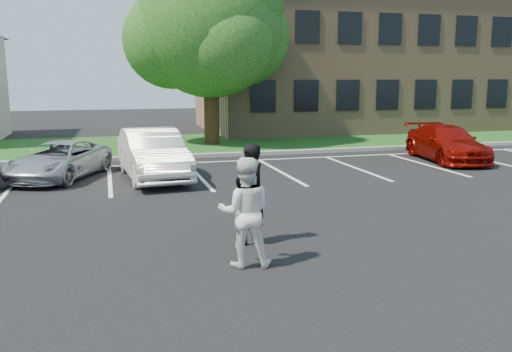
{
  "coord_description": "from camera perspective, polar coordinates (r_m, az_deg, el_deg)",
  "views": [
    {
      "loc": [
        -2.83,
        -9.2,
        3.22
      ],
      "look_at": [
        0.0,
        1.0,
        1.25
      ],
      "focal_mm": 38.0,
      "sensor_mm": 36.0,
      "label": 1
    }
  ],
  "objects": [
    {
      "name": "car_silver_minivan",
      "position": [
        18.17,
        -20.0,
        1.56
      ],
      "size": [
        3.51,
        4.64,
        1.17
      ],
      "primitive_type": "imported",
      "rotation": [
        0.0,
        0.0,
        -0.42
      ],
      "color": "#B5B7BD",
      "rests_on": "ground"
    },
    {
      "name": "grass_strip",
      "position": [
        25.56,
        -9.04,
        3.26
      ],
      "size": [
        44.0,
        8.0,
        0.08
      ],
      "primitive_type": "cube",
      "color": "#174613",
      "rests_on": "ground"
    },
    {
      "name": "office_building",
      "position": [
        35.46,
        13.13,
        11.79
      ],
      "size": [
        22.4,
        10.4,
        8.3
      ],
      "color": "#937554",
      "rests_on": "ground"
    },
    {
      "name": "stall_lines",
      "position": [
        18.91,
        -2.35,
        0.75
      ],
      "size": [
        34.0,
        5.36,
        0.01
      ],
      "color": "white",
      "rests_on": "ground"
    },
    {
      "name": "car_white_sedan",
      "position": [
        17.33,
        -10.79,
        2.27
      ],
      "size": [
        2.08,
        4.89,
        1.57
      ],
      "primitive_type": "imported",
      "rotation": [
        0.0,
        0.0,
        0.09
      ],
      "color": "silver",
      "rests_on": "ground"
    },
    {
      "name": "car_red_compact",
      "position": [
        21.98,
        19.42,
        3.26
      ],
      "size": [
        2.52,
        4.81,
        1.33
      ],
      "primitive_type": "imported",
      "rotation": [
        0.0,
        0.0,
        -0.15
      ],
      "color": "#7B0903",
      "rests_on": "ground"
    },
    {
      "name": "ground_plane",
      "position": [
        10.15,
        1.52,
        -7.96
      ],
      "size": [
        90.0,
        90.0,
        0.0
      ],
      "primitive_type": "plane",
      "color": "black",
      "rests_on": "ground"
    },
    {
      "name": "tree",
      "position": [
        25.5,
        -4.68,
        15.3
      ],
      "size": [
        7.8,
        7.2,
        8.8
      ],
      "color": "black",
      "rests_on": "ground"
    },
    {
      "name": "man_white_shirt",
      "position": [
        9.18,
        -1.18,
        -3.82
      ],
      "size": [
        1.05,
        0.9,
        1.89
      ],
      "primitive_type": "imported",
      "rotation": [
        0.0,
        0.0,
        2.92
      ],
      "color": "white",
      "rests_on": "ground"
    },
    {
      "name": "man_black_suit",
      "position": [
        10.4,
        -0.65,
        -1.89
      ],
      "size": [
        0.86,
        0.77,
        1.96
      ],
      "primitive_type": "imported",
      "rotation": [
        0.0,
        0.0,
        3.68
      ],
      "color": "black",
      "rests_on": "ground"
    },
    {
      "name": "curb",
      "position": [
        21.62,
        -7.82,
        2.08
      ],
      "size": [
        40.0,
        0.3,
        0.15
      ],
      "primitive_type": "cube",
      "color": "gray",
      "rests_on": "ground"
    }
  ]
}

